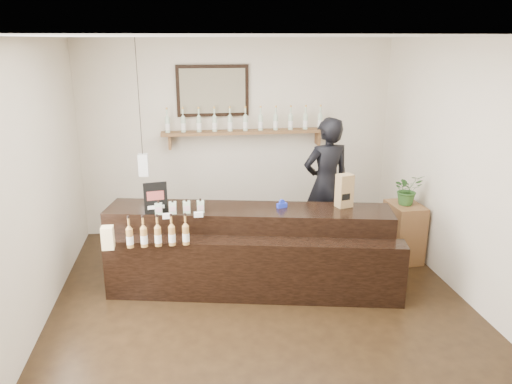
{
  "coord_description": "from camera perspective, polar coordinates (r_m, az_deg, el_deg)",
  "views": [
    {
      "loc": [
        -0.74,
        -4.68,
        2.78
      ],
      "look_at": [
        0.02,
        0.7,
        1.11
      ],
      "focal_mm": 35.0,
      "sensor_mm": 36.0,
      "label": 1
    }
  ],
  "objects": [
    {
      "name": "counter",
      "position": [
        5.8,
        -0.77,
        -6.79
      ],
      "size": [
        3.33,
        1.51,
        1.07
      ],
      "color": "black",
      "rests_on": "ground"
    },
    {
      "name": "potted_plant",
      "position": [
        6.59,
        16.92,
        0.29
      ],
      "size": [
        0.39,
        0.35,
        0.4
      ],
      "primitive_type": "imported",
      "rotation": [
        0.0,
        0.0,
        0.11
      ],
      "color": "#2F5C24",
      "rests_on": "side_cabinet"
    },
    {
      "name": "shopkeeper",
      "position": [
        6.73,
        8.06,
        1.82
      ],
      "size": [
        0.83,
        0.62,
        2.05
      ],
      "primitive_type": "imported",
      "rotation": [
        0.0,
        0.0,
        3.33
      ],
      "color": "black",
      "rests_on": "ground"
    },
    {
      "name": "promo_sign",
      "position": [
        5.62,
        -11.4,
        -0.68
      ],
      "size": [
        0.26,
        0.06,
        0.36
      ],
      "color": "black",
      "rests_on": "counter"
    },
    {
      "name": "ground",
      "position": [
        5.5,
        0.85,
        -13.28
      ],
      "size": [
        5.0,
        5.0,
        0.0
      ],
      "primitive_type": "plane",
      "color": "black",
      "rests_on": "ground"
    },
    {
      "name": "tape_dispenser",
      "position": [
        5.75,
        2.98,
        -1.43
      ],
      "size": [
        0.13,
        0.08,
        0.1
      ],
      "color": "#1A2CBA",
      "rests_on": "counter"
    },
    {
      "name": "side_cabinet",
      "position": [
        6.77,
        16.5,
        -4.41
      ],
      "size": [
        0.41,
        0.54,
        0.76
      ],
      "color": "brown",
      "rests_on": "ground"
    },
    {
      "name": "back_wall_decor",
      "position": [
        7.16,
        -3.28,
        8.86
      ],
      "size": [
        2.66,
        0.96,
        1.69
      ],
      "color": "brown",
      "rests_on": "ground"
    },
    {
      "name": "paper_bag",
      "position": [
        5.82,
        10.07,
        0.15
      ],
      "size": [
        0.21,
        0.18,
        0.39
      ],
      "color": "olive",
      "rests_on": "counter"
    },
    {
      "name": "room_shell",
      "position": [
        4.86,
        0.94,
        4.31
      ],
      "size": [
        5.0,
        5.0,
        5.0
      ],
      "color": "beige",
      "rests_on": "ground"
    }
  ]
}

